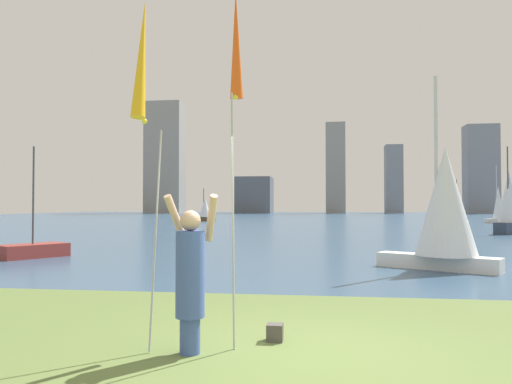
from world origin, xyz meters
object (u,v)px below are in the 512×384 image
object	(u,v)px
kite_flag_right	(236,52)
sailboat_2	(509,203)
person	(190,275)
sailboat_0	(205,210)
sailboat_6	(498,206)
bag	(275,332)
sailboat_1	(457,219)
kite_flag_left	(142,66)
sailboat_3	(33,250)
sailboat_4	(445,207)

from	to	relation	value
kite_flag_right	sailboat_2	bearing A→B (deg)	65.03
person	sailboat_0	xyz separation A→B (m)	(-11.06, 46.40, 0.32)
sailboat_6	bag	bearing A→B (deg)	-111.05
sailboat_1	kite_flag_left	bearing A→B (deg)	-107.76
person	bag	world-z (taller)	person
sailboat_1	bag	bearing A→B (deg)	-106.55
sailboat_0	sailboat_3	bearing A→B (deg)	-85.03
bag	sailboat_1	xyz separation A→B (m)	(13.67, 46.01, 0.17)
kite_flag_left	sailboat_4	world-z (taller)	sailboat_4
bag	sailboat_3	bearing A→B (deg)	134.56
sailboat_0	kite_flag_left	bearing A→B (deg)	-77.23
sailboat_3	kite_flag_left	bearing A→B (deg)	-53.23
kite_flag_right	bag	bearing A→B (deg)	35.72
person	sailboat_2	bearing A→B (deg)	46.85
sailboat_4	sailboat_6	distance (m)	38.36
bag	sailboat_4	size ratio (longest dim) A/B	0.04
sailboat_0	sailboat_2	xyz separation A→B (m)	(23.40, -20.57, 0.60)
kite_flag_left	sailboat_3	distance (m)	12.70
sailboat_1	sailboat_3	distance (m)	43.37
bag	sailboat_4	distance (m)	8.44
kite_flag_left	sailboat_1	size ratio (longest dim) A/B	0.94
sailboat_0	sailboat_4	distance (m)	41.44
sailboat_3	sailboat_4	size ratio (longest dim) A/B	0.70
person	sailboat_1	world-z (taller)	sailboat_1
sailboat_4	sailboat_6	xyz separation A→B (m)	(13.00, 36.09, -0.06)
person	sailboat_4	size ratio (longest dim) A/B	0.36
sailboat_1	sailboat_6	bearing A→B (deg)	-39.37
sailboat_2	sailboat_6	world-z (taller)	sailboat_6
sailboat_2	sailboat_4	size ratio (longest dim) A/B	1.01
kite_flag_right	sailboat_4	xyz separation A→B (m)	(4.18, 7.72, -1.90)
person	kite_flag_right	size ratio (longest dim) A/B	0.42
person	kite_flag_right	world-z (taller)	kite_flag_right
kite_flag_right	sailboat_1	world-z (taller)	kite_flag_right
bag	kite_flag_left	bearing A→B (deg)	-144.54
bag	sailboat_1	distance (m)	48.00
sailboat_3	sailboat_2	bearing A→B (deg)	38.87
bag	sailboat_4	bearing A→B (deg)	63.20
kite_flag_left	sailboat_1	bearing A→B (deg)	72.24
kite_flag_left	sailboat_4	xyz separation A→B (m)	(5.12, 8.39, -1.59)
sailboat_1	sailboat_2	size ratio (longest dim) A/B	0.83
person	sailboat_2	size ratio (longest dim) A/B	0.35
sailboat_1	kite_flag_right	bearing A→B (deg)	-106.94
person	sailboat_2	distance (m)	28.65
bag	sailboat_3	distance (m)	12.49
sailboat_3	sailboat_6	size ratio (longest dim) A/B	0.66
sailboat_1	sailboat_4	xyz separation A→B (m)	(-9.93, -38.61, 1.38)
sailboat_3	sailboat_4	xyz separation A→B (m)	(12.51, -1.49, 1.41)
kite_flag_left	sailboat_4	bearing A→B (deg)	58.59
sailboat_3	kite_flag_right	bearing A→B (deg)	-47.92
sailboat_4	sailboat_2	bearing A→B (deg)	66.60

